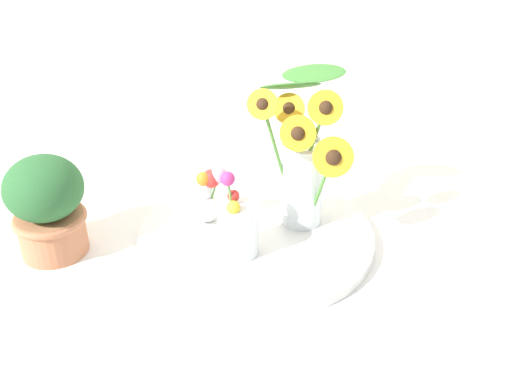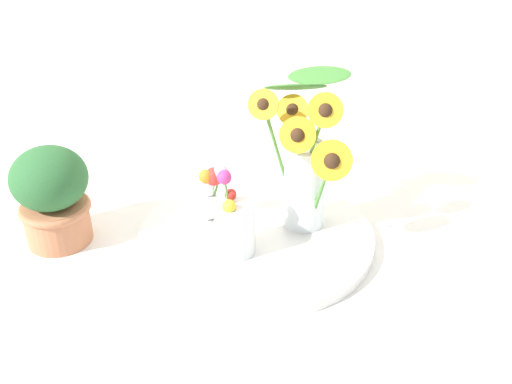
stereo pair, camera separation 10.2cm
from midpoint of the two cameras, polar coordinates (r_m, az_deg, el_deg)
ground_plane at (r=1.28m, az=-2.94°, el=-5.33°), size 6.00×6.00×0.00m
serving_tray at (r=1.29m, az=-2.27°, el=-4.35°), size 0.50×0.50×0.02m
mason_jar_sunflowers at (r=1.25m, az=2.16°, el=2.52°), size 0.22×0.21×0.34m
vase_small_center at (r=1.19m, az=-4.20°, el=-3.35°), size 0.08×0.08×0.18m
vase_bulb_right at (r=1.30m, az=-6.86°, el=-0.43°), size 0.08×0.06×0.13m
potted_plant at (r=1.29m, az=-21.45°, el=-1.20°), size 0.16×0.16×0.22m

